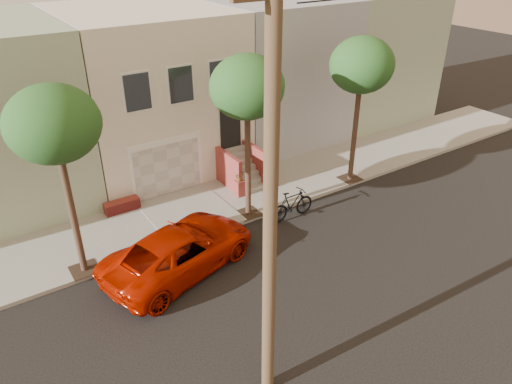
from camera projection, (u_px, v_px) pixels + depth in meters
ground at (287, 277)px, 15.90m from camera, size 90.00×90.00×0.00m
sidewalk at (209, 207)px, 19.77m from camera, size 40.00×3.70×0.15m
house_row at (145, 87)px, 22.31m from camera, size 33.10×11.70×7.00m
tree_left at (54, 125)px, 13.55m from camera, size 2.70×2.57×6.30m
tree_mid at (247, 88)px, 16.70m from camera, size 2.70×2.57×6.30m
tree_right at (362, 66)px, 19.36m from camera, size 2.70×2.57×6.30m
pickup_truck at (180, 250)px, 15.95m from camera, size 5.93×3.92×1.51m
motorcycle at (292, 205)px, 18.85m from camera, size 2.06×0.61×1.23m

